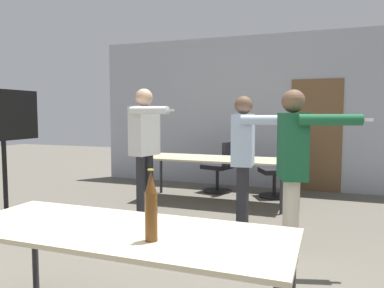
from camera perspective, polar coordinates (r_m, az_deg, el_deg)
name	(u,v)px	position (r m, az deg, el deg)	size (l,w,h in m)	color
back_wall	(258,113)	(7.34, 10.03, 4.75)	(6.49, 0.12, 2.91)	#A3A8B2
conference_table_near	(121,238)	(2.45, -10.72, -13.86)	(2.14, 0.80, 0.72)	#C6B793
conference_table_far	(214,161)	(6.01, 3.42, -2.63)	(2.33, 0.83, 0.72)	#C6B793
tv_screen	(3,137)	(5.50, -26.83, 1.02)	(0.44, 1.21, 1.75)	black
person_near_casual	(244,150)	(4.66, 7.97, -0.88)	(0.81, 0.66, 1.65)	#28282D
person_right_polo	(145,139)	(5.19, -7.14, 0.73)	(0.77, 0.72, 1.77)	#28282D
person_left_plaid	(294,158)	(3.75, 15.22, -2.09)	(0.86, 0.60, 1.66)	beige
office_chair_far_left	(221,169)	(6.81, 4.43, -3.75)	(0.62, 0.57, 0.93)	black
office_chair_mid_tucked	(279,172)	(6.59, 13.10, -4.25)	(0.67, 0.64, 0.91)	black
beer_bottle	(151,207)	(2.14, -6.25, -9.55)	(0.07, 0.07, 0.41)	#563314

